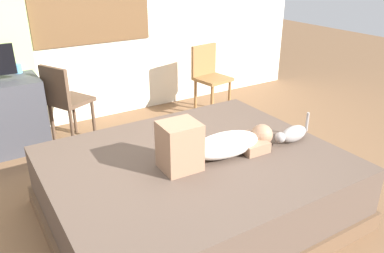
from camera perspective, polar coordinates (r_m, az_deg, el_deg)
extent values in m
plane|color=brown|center=(2.91, 0.19, -15.68)|extent=(16.00, 16.00, 0.00)
cube|color=brown|center=(3.06, 0.39, -11.78)|extent=(2.13, 1.74, 0.14)
cube|color=#4C3D33|center=(2.92, 0.40, -7.76)|extent=(2.07, 1.69, 0.36)
ellipsoid|color=silver|center=(2.83, 4.97, -2.72)|extent=(0.57, 0.28, 0.17)
sphere|color=#8C664C|center=(3.02, 10.30, -1.24)|extent=(0.17, 0.17, 0.17)
cube|color=#8C664C|center=(2.62, -1.85, -2.92)|extent=(0.27, 0.25, 0.34)
cube|color=#8C664C|center=(2.97, 8.45, -2.53)|extent=(0.21, 0.29, 0.08)
ellipsoid|color=gray|center=(3.15, 14.82, -1.05)|extent=(0.27, 0.12, 0.13)
sphere|color=gray|center=(3.03, 12.92, -1.60)|extent=(0.08, 0.08, 0.08)
cylinder|color=gray|center=(3.23, 16.69, 0.65)|extent=(0.02, 0.02, 0.16)
cylinder|color=teal|center=(4.42, -24.41, 7.81)|extent=(0.08, 0.08, 0.09)
cylinder|color=#4C3828|center=(4.55, -17.06, 1.77)|extent=(0.04, 0.04, 0.44)
cylinder|color=#4C3828|center=(4.34, -14.37, 1.00)|extent=(0.04, 0.04, 0.44)
cylinder|color=#4C3828|center=(4.38, -19.98, 0.47)|extent=(0.04, 0.04, 0.44)
cylinder|color=#4C3828|center=(4.16, -17.32, -0.40)|extent=(0.04, 0.04, 0.44)
cube|color=#4C3828|center=(4.27, -17.57, 3.69)|extent=(0.51, 0.51, 0.04)
cube|color=#4C3828|center=(4.10, -19.69, 5.71)|extent=(0.20, 0.36, 0.38)
cylinder|color=brown|center=(4.89, 5.56, 4.28)|extent=(0.04, 0.04, 0.44)
cylinder|color=brown|center=(4.69, 2.97, 3.48)|extent=(0.04, 0.04, 0.44)
cylinder|color=brown|center=(5.09, 3.10, 5.16)|extent=(0.04, 0.04, 0.44)
cylinder|color=brown|center=(4.90, 0.51, 4.42)|extent=(0.04, 0.04, 0.44)
cube|color=brown|center=(4.82, 3.10, 7.04)|extent=(0.43, 0.43, 0.04)
cube|color=brown|center=(4.88, 1.75, 9.85)|extent=(0.38, 0.10, 0.38)
cube|color=#ADCC75|center=(4.44, -25.86, 12.76)|extent=(0.44, 0.06, 2.34)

